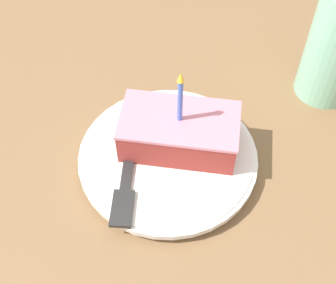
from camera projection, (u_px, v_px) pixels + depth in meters
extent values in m
cube|color=brown|center=(182.00, 190.00, 0.57)|extent=(2.40, 2.40, 0.04)
cylinder|color=white|center=(168.00, 159.00, 0.57)|extent=(0.20, 0.20, 0.02)
cylinder|color=white|center=(168.00, 157.00, 0.56)|extent=(0.22, 0.22, 0.01)
cube|color=#99332D|center=(179.00, 133.00, 0.55)|extent=(0.07, 0.13, 0.04)
cube|color=#D17A8C|center=(180.00, 120.00, 0.53)|extent=(0.08, 0.14, 0.00)
cylinder|color=#4C72E0|center=(180.00, 101.00, 0.51)|extent=(0.01, 0.01, 0.06)
cone|color=yellow|center=(181.00, 77.00, 0.48)|extent=(0.01, 0.01, 0.01)
cube|color=#262626|center=(131.00, 144.00, 0.56)|extent=(0.13, 0.02, 0.00)
cube|color=#262626|center=(122.00, 208.00, 0.51)|extent=(0.05, 0.03, 0.00)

